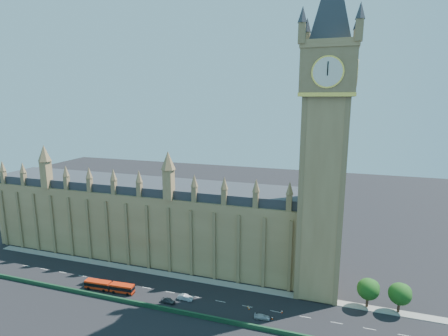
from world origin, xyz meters
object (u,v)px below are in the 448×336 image
(red_bus, at_px, (109,286))
(car_silver, at_px, (185,297))
(car_white, at_px, (262,317))
(car_grey, at_px, (168,300))

(red_bus, height_order, car_silver, red_bus)
(red_bus, relative_size, car_silver, 3.54)
(car_silver, relative_size, car_white, 1.08)
(red_bus, distance_m, car_white, 47.13)
(red_bus, xyz_separation_m, car_grey, (19.97, -0.28, -0.71))
(car_white, bearing_deg, car_grey, 85.62)
(car_grey, distance_m, car_silver, 4.94)
(car_silver, xyz_separation_m, car_white, (23.16, -2.04, -0.14))
(red_bus, relative_size, car_grey, 3.76)
(car_grey, bearing_deg, car_silver, -47.95)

